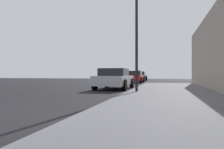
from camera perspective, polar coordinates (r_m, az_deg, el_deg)
sidewalk at (r=3.61m, az=19.35°, el=-13.51°), size 4.00×32.00×0.15m
street_lamp at (r=9.96m, az=6.55°, el=13.58°), size 0.36×0.36×4.56m
car_silver at (r=13.31m, az=0.68°, el=-1.11°), size 1.96×4.13×1.27m
car_red at (r=23.16m, az=5.90°, el=-0.60°), size 1.98×4.08×1.27m
car_black at (r=29.25m, az=7.20°, el=-0.45°), size 1.95×4.20×1.43m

